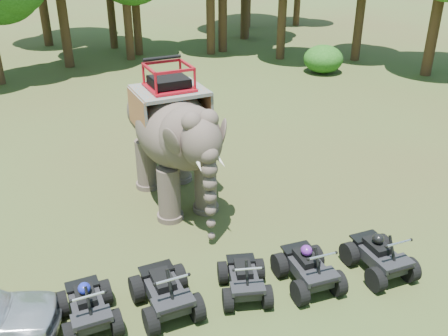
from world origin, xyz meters
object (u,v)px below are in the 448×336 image
Objects in this scene: atv_4 at (380,251)px; atv_3 at (309,263)px; atv_0 at (87,302)px; atv_1 at (165,286)px; atv_2 at (244,274)px; elephant at (173,134)px.

atv_3 is at bearing 172.80° from atv_4.
atv_0 is 7.14m from atv_4.
atv_1 is 1.15× the size of atv_2.
atv_0 is 1.07× the size of atv_2.
atv_1 is 1.05× the size of atv_3.
atv_4 is at bearing -9.32° from atv_0.
elephant is at bearing 110.38° from atv_3.
atv_0 is 1.72m from atv_1.
atv_3 is at bearing 5.56° from atv_2.
elephant is 5.80m from atv_3.
atv_3 reaches higher than atv_2.
atv_4 is (7.14, -0.04, 0.02)m from atv_0.
atv_3 is (3.49, -0.03, -0.03)m from atv_1.
atv_4 is (4.30, -5.07, -1.58)m from elephant.
elephant is 5.30m from atv_2.
atv_3 is (5.21, -0.02, 0.02)m from atv_0.
elephant is 3.19× the size of atv_0.
atv_0 is 0.97× the size of atv_4.
atv_3 is 0.99× the size of atv_4.
atv_0 is (-2.85, -5.03, -1.60)m from elephant.
atv_2 is at bearing 171.89° from atv_4.
elephant reaches higher than atv_4.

